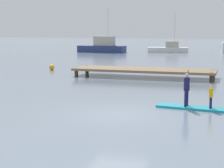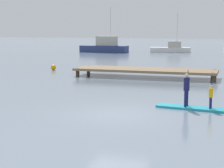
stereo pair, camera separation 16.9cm
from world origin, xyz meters
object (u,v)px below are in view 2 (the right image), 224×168
fishing_boat_green_midground (105,47)px  mooring_buoy_near (53,67)px  paddler_adult (187,88)px  paddler_child_solo (211,95)px  paddleboard_near (193,108)px  motor_boat_small_navy (171,49)px

fishing_boat_green_midground → mooring_buoy_near: 25.40m
paddler_adult → mooring_buoy_near: size_ratio=3.51×
mooring_buoy_near → paddler_child_solo: bearing=-42.4°
paddler_child_solo → paddleboard_near: bearing=173.6°
paddler_child_solo → motor_boat_small_navy: 42.36m
paddler_adult → mooring_buoy_near: bearing=135.7°
fishing_boat_green_midground → motor_boat_small_navy: 10.15m
paddler_adult → motor_boat_small_navy: motor_boat_small_navy is taller
paddler_child_solo → mooring_buoy_near: 19.58m
paddler_adult → paddler_child_solo: 1.16m
paddleboard_near → motor_boat_small_navy: (-7.87, 41.37, 0.53)m
fishing_boat_green_midground → paddler_child_solo: bearing=-64.4°
paddler_adult → paddler_child_solo: paddler_adult is taller
fishing_boat_green_midground → mooring_buoy_near: (3.85, -25.10, -0.64)m
paddleboard_near → motor_boat_small_navy: bearing=100.8°
paddler_adult → mooring_buoy_near: (-13.35, 13.05, -0.74)m
paddler_adult → motor_boat_small_navy: size_ratio=0.26×
motor_boat_small_navy → mooring_buoy_near: size_ratio=13.35×
paddler_child_solo → mooring_buoy_near: paddler_child_solo is taller
paddler_child_solo → mooring_buoy_near: bearing=137.6°
paddler_child_solo → fishing_boat_green_midground: size_ratio=0.16×
paddler_child_solo → motor_boat_small_navy: (-8.68, 41.46, -0.12)m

